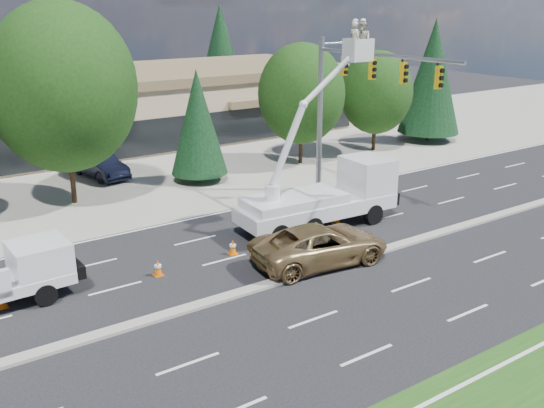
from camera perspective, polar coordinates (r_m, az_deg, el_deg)
ground at (r=24.48m, az=-0.72°, el=-7.79°), size 140.00×140.00×0.00m
concrete_apron at (r=41.62m, az=-16.12°, el=2.67°), size 140.00×22.00×0.01m
road_median at (r=24.46m, az=-0.73°, el=-7.66°), size 120.00×0.55×0.12m
strip_mall at (r=50.43m, az=-20.10°, el=8.25°), size 50.40×15.40×5.50m
tree_front_d at (r=34.82m, az=-19.11°, el=10.30°), size 7.97×7.97×11.06m
tree_front_e at (r=38.11m, az=-6.99°, el=7.66°), size 3.56×3.56×7.02m
tree_front_f at (r=42.14m, az=2.79°, el=10.32°), size 5.99×5.99×8.31m
tree_front_g at (r=46.71m, az=9.78°, el=10.31°), size 5.43×5.43×7.53m
tree_front_h at (r=50.92m, az=14.83°, el=11.54°), size 4.92×4.92×9.70m
tree_back_c at (r=64.59m, az=-14.33°, el=11.98°), size 3.91×3.91×7.71m
tree_back_d at (r=69.48m, az=-4.86°, el=14.24°), size 5.45×5.45×10.73m
signal_mast at (r=33.99m, az=6.92°, el=10.27°), size 2.76×10.16×9.00m
utility_pickup at (r=24.86m, az=-23.90°, el=-6.79°), size 5.76×2.44×2.17m
bucket_truck at (r=30.58m, az=5.48°, el=1.84°), size 8.50×3.12×10.09m
traffic_cone_a at (r=24.91m, az=-24.11°, el=-8.19°), size 0.40×0.40×0.70m
traffic_cone_b at (r=25.74m, az=-10.68°, el=-5.92°), size 0.40×0.40×0.70m
traffic_cone_c at (r=27.42m, az=-3.71°, el=-4.07°), size 0.40×0.40×0.70m
traffic_cone_d at (r=31.22m, az=6.13°, el=-1.27°), size 0.40×0.40×0.70m
minivan at (r=26.36m, az=4.56°, el=-3.84°), size 6.41×3.53×1.70m
parked_car_east at (r=40.76m, az=-15.89°, el=3.54°), size 2.53×5.16×1.63m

